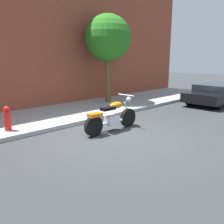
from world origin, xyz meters
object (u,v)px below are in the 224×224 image
parked_car_black (216,93)px  street_tree (108,39)px  motorcycle (112,117)px  fire_hydrant (8,121)px

parked_car_black → street_tree: size_ratio=0.97×
parked_car_black → street_tree: street_tree is taller
motorcycle → street_tree: 5.38m
street_tree → fire_hydrant: size_ratio=4.85×
motorcycle → fire_hydrant: size_ratio=2.40×
parked_car_black → fire_hydrant: (-9.76, 2.19, -0.10)m
motorcycle → fire_hydrant: 3.22m
fire_hydrant → parked_car_black: bearing=-12.6°
parked_car_black → street_tree: bearing=137.9°
motorcycle → parked_car_black: bearing=-2.1°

